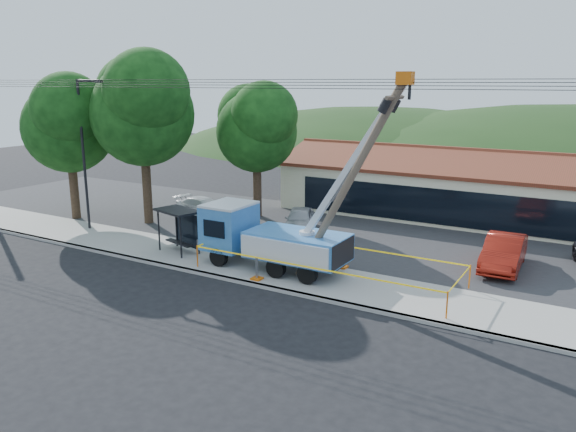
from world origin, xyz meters
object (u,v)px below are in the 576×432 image
(utility_truck, at_px, (270,236))
(car_white, at_px, (204,217))
(car_red, at_px, (502,270))
(leaning_pole, at_px, (353,175))
(bus_shelter, at_px, (180,221))
(car_silver, at_px, (300,232))

(utility_truck, height_order, car_white, utility_truck)
(car_red, relative_size, car_white, 1.13)
(leaning_pole, distance_m, bus_shelter, 10.23)
(leaning_pole, bearing_deg, car_silver, 132.60)
(utility_truck, height_order, leaning_pole, utility_truck)
(utility_truck, height_order, car_red, utility_truck)
(utility_truck, bearing_deg, car_white, 144.06)
(car_white, bearing_deg, car_red, -88.94)
(leaning_pole, distance_m, car_silver, 10.76)
(car_silver, distance_m, car_red, 11.86)
(bus_shelter, height_order, car_white, bus_shelter)
(bus_shelter, xyz_separation_m, car_red, (15.08, 5.81, -1.81))
(car_silver, xyz_separation_m, car_red, (11.81, -1.10, 0.00))
(car_red, bearing_deg, leaning_pole, -134.75)
(bus_shelter, bearing_deg, car_white, 134.91)
(utility_truck, xyz_separation_m, car_silver, (-2.17, 6.82, -1.72))
(utility_truck, relative_size, leaning_pole, 1.13)
(bus_shelter, bearing_deg, car_red, 35.60)
(bus_shelter, height_order, car_silver, bus_shelter)
(car_silver, distance_m, car_white, 7.38)
(utility_truck, distance_m, car_white, 11.93)
(car_red, bearing_deg, utility_truck, -151.76)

